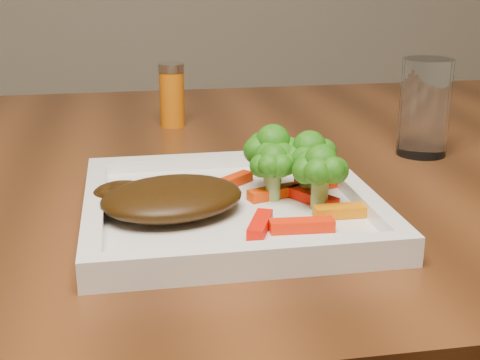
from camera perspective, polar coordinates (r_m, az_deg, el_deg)
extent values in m
cube|color=white|center=(0.64, -0.89, -2.69)|extent=(0.27, 0.27, 0.01)
ellipsoid|color=#392208|center=(0.62, -5.80, -1.52)|extent=(0.15, 0.13, 0.03)
cube|color=#FA2204|center=(0.58, 5.30, -3.87)|extent=(0.06, 0.02, 0.01)
cube|color=orange|center=(0.62, 9.11, -2.60)|extent=(0.06, 0.02, 0.01)
cube|color=#ED1003|center=(0.58, 1.73, -3.82)|extent=(0.03, 0.05, 0.01)
cube|color=#FF2704|center=(0.69, 7.05, -0.16)|extent=(0.06, 0.02, 0.01)
cube|color=red|center=(0.69, -0.54, -0.04)|extent=(0.05, 0.04, 0.01)
cube|color=#FF1404|center=(0.64, 6.19, -1.48)|extent=(0.04, 0.06, 0.01)
cube|color=#FB3D04|center=(0.65, 2.89, -1.07)|extent=(0.06, 0.03, 0.01)
cylinder|color=#C8630B|center=(0.98, -5.83, 7.22)|extent=(0.05, 0.05, 0.09)
cylinder|color=silver|center=(0.86, 15.47, 5.98)|extent=(0.08, 0.08, 0.12)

